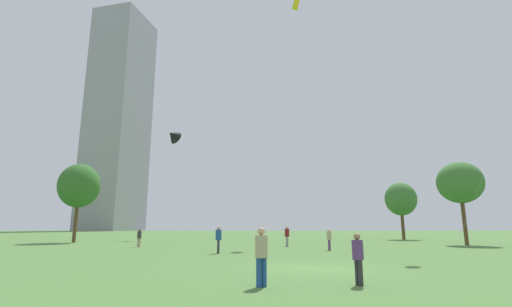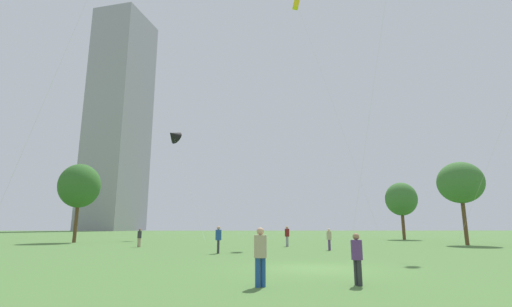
% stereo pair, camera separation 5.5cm
% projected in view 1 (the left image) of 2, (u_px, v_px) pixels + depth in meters
% --- Properties ---
extents(ground, '(280.00, 280.00, 0.00)m').
position_uv_depth(ground, '(315.00, 269.00, 15.77)').
color(ground, '#4C7538').
extents(person_standing_0, '(0.36, 0.36, 1.63)m').
position_uv_depth(person_standing_0, '(139.00, 236.00, 32.10)').
color(person_standing_0, tan).
rests_on(person_standing_0, ground).
extents(person_standing_1, '(0.37, 0.37, 1.67)m').
position_uv_depth(person_standing_1, '(329.00, 238.00, 27.91)').
color(person_standing_1, '#593372').
rests_on(person_standing_1, ground).
extents(person_standing_2, '(0.41, 0.41, 1.85)m').
position_uv_depth(person_standing_2, '(218.00, 238.00, 24.64)').
color(person_standing_2, '#2D2D33').
rests_on(person_standing_2, ground).
extents(person_standing_3, '(0.36, 0.36, 1.62)m').
position_uv_depth(person_standing_3, '(358.00, 255.00, 11.42)').
color(person_standing_3, '#2D2D33').
rests_on(person_standing_3, ground).
extents(person_standing_4, '(0.41, 0.41, 1.86)m').
position_uv_depth(person_standing_4, '(287.00, 235.00, 33.02)').
color(person_standing_4, gray).
rests_on(person_standing_4, ground).
extents(person_standing_5, '(0.40, 0.40, 1.80)m').
position_uv_depth(person_standing_5, '(261.00, 252.00, 11.16)').
color(person_standing_5, '#1E478C').
rests_on(person_standing_5, ground).
extents(kite_flying_1, '(8.43, 4.68, 32.28)m').
position_uv_depth(kite_flying_1, '(296.00, 3.00, 47.73)').
color(kite_flying_1, silver).
rests_on(kite_flying_1, ground).
extents(kite_flying_6, '(7.71, 10.36, 16.56)m').
position_uv_depth(kite_flying_6, '(173.00, 135.00, 53.83)').
color(kite_flying_6, silver).
rests_on(kite_flying_6, ground).
extents(park_tree_0, '(4.41, 4.41, 8.05)m').
position_uv_depth(park_tree_0, '(401.00, 199.00, 51.17)').
color(park_tree_0, brown).
rests_on(park_tree_0, ground).
extents(park_tree_1, '(4.46, 4.46, 8.40)m').
position_uv_depth(park_tree_1, '(460.00, 183.00, 36.74)').
color(park_tree_1, brown).
rests_on(park_tree_1, ground).
extents(park_tree_2, '(4.69, 4.69, 9.12)m').
position_uv_depth(park_tree_2, '(79.00, 186.00, 42.03)').
color(park_tree_2, brown).
rests_on(park_tree_2, ground).
extents(distant_highrise_0, '(25.03, 27.99, 98.43)m').
position_uv_depth(distant_highrise_0, '(119.00, 119.00, 159.59)').
color(distant_highrise_0, '#939399').
rests_on(distant_highrise_0, ground).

